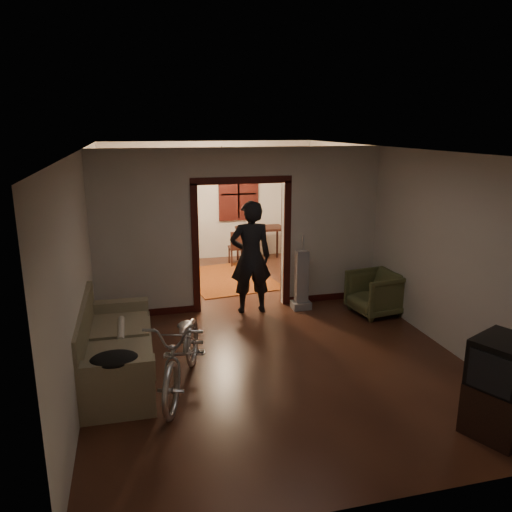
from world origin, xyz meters
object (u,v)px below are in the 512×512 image
object	(u,v)px
desk	(260,245)
person	(251,257)
bicycle	(183,351)
locker	(164,230)
armchair	(376,293)
sofa	(113,341)

from	to	relation	value
desk	person	bearing A→B (deg)	-96.45
desk	bicycle	bearing A→B (deg)	-102.53
person	locker	size ratio (longest dim) A/B	1.20
armchair	person	distance (m)	2.23
armchair	locker	bearing A→B (deg)	-149.64
sofa	locker	xyz separation A→B (m)	(1.03, 5.32, 0.31)
bicycle	person	distance (m)	2.81
armchair	person	size ratio (longest dim) A/B	0.42
sofa	armchair	world-z (taller)	sofa
bicycle	locker	distance (m)	5.84
sofa	bicycle	distance (m)	0.98
sofa	bicycle	world-z (taller)	bicycle
sofa	armchair	bearing A→B (deg)	16.85
bicycle	armchair	size ratio (longest dim) A/B	2.37
bicycle	person	bearing A→B (deg)	76.53
sofa	bicycle	xyz separation A→B (m)	(0.84, -0.51, 0.01)
bicycle	desk	bearing A→B (deg)	83.80
bicycle	armchair	world-z (taller)	bicycle
bicycle	desk	distance (m)	6.03
sofa	desk	size ratio (longest dim) A/B	1.96
locker	sofa	bearing A→B (deg)	-87.66
bicycle	person	world-z (taller)	person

